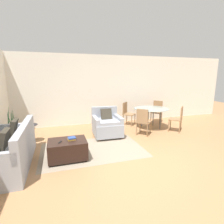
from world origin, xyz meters
TOP-DOWN VIEW (x-y plane):
  - ground_plane at (0.00, 0.00)m, footprint 20.00×20.00m
  - wall_back at (0.00, 3.41)m, footprint 12.00×0.06m
  - area_rug at (-0.81, 0.81)m, footprint 2.67×1.71m
  - couch at (-2.71, 0.52)m, footprint 0.95×2.03m
  - armchair at (-0.15, 1.78)m, footprint 0.90×0.94m
  - ottoman at (-1.48, 0.47)m, footprint 0.88×0.64m
  - book_stack at (-1.37, 0.49)m, footprint 0.19×0.17m
  - tv_remote_primary at (-1.63, 0.42)m, footprint 0.09×0.14m
  - tv_remote_secondary at (-1.35, 0.60)m, footprint 0.12×0.13m
  - potted_plant at (-2.94, 1.97)m, footprint 0.34×0.34m
  - side_table at (-2.44, 1.89)m, footprint 0.39×0.39m
  - dining_table at (1.68, 2.15)m, footprint 1.29×1.29m
  - dining_chair_near_left at (1.00, 1.47)m, footprint 0.59×0.59m
  - dining_chair_near_right at (2.36, 1.47)m, footprint 0.59×0.59m
  - dining_chair_far_left at (1.00, 2.83)m, footprint 0.59×0.59m
  - dining_chair_far_right at (2.36, 2.83)m, footprint 0.59×0.59m

SIDE VIEW (x-z plane):
  - ground_plane at x=0.00m, z-range 0.00..0.00m
  - area_rug at x=-0.81m, z-range 0.00..0.01m
  - ottoman at x=-1.48m, z-range 0.02..0.48m
  - potted_plant at x=-2.94m, z-range -0.30..0.83m
  - couch at x=-2.71m, z-range -0.16..0.78m
  - armchair at x=-0.15m, z-range -0.09..0.82m
  - side_table at x=-2.44m, z-range 0.11..0.65m
  - tv_remote_primary at x=-1.63m, z-range 0.46..0.47m
  - tv_remote_secondary at x=-1.35m, z-range 0.46..0.47m
  - book_stack at x=-1.37m, z-range 0.46..0.52m
  - dining_chair_near_left at x=1.00m, z-range 0.07..0.97m
  - dining_chair_near_right at x=2.36m, z-range 0.07..0.97m
  - dining_chair_far_left at x=1.00m, z-range 0.07..0.97m
  - dining_chair_far_right at x=2.36m, z-range 0.07..0.97m
  - dining_table at x=1.68m, z-range 0.31..1.06m
  - wall_back at x=0.00m, z-range 0.00..2.75m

